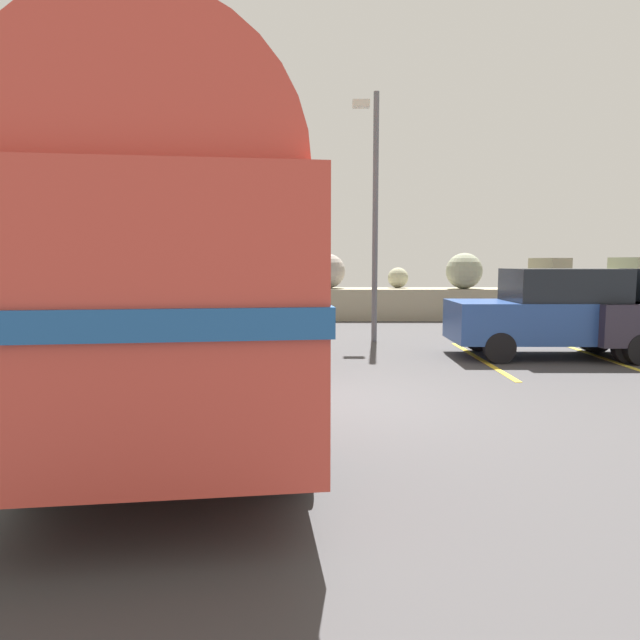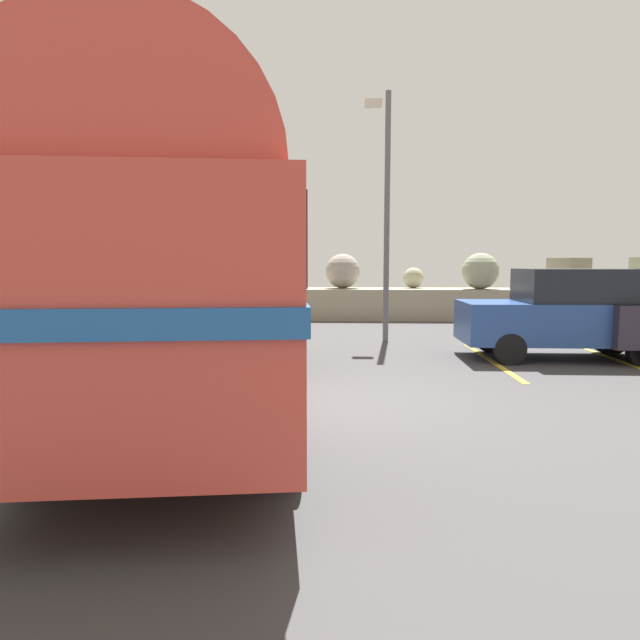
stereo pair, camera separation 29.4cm
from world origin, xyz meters
name	(u,v)px [view 2 (the right image)]	position (x,y,z in m)	size (l,w,h in m)	color
ground	(316,403)	(0.00, 0.00, 0.01)	(32.00, 26.00, 0.02)	#3F3D3F
breakwater	(334,298)	(0.07, 11.78, 0.76)	(31.36, 1.98, 2.47)	gray
vintage_coach	(200,259)	(-1.58, -0.21, 2.05)	(3.50, 8.82, 3.70)	black
parked_car_nearest	(566,313)	(4.97, 3.82, 0.97)	(4.11, 1.75, 1.86)	black
lamp_post	(385,203)	(1.41, 6.24, 3.48)	(0.62, 0.87, 6.14)	#5B5B60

